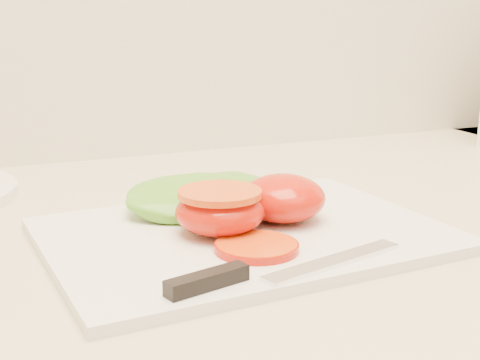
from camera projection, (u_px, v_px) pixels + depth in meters
name	position (u px, v px, depth m)	size (l,w,h in m)	color
cutting_board	(244.00, 235.00, 0.61)	(0.36, 0.26, 0.01)	silver
tomato_half_dome	(283.00, 198.00, 0.64)	(0.08, 0.08, 0.04)	red
tomato_half_cut	(220.00, 210.00, 0.60)	(0.08, 0.08, 0.04)	red
tomato_slice_0	(257.00, 247.00, 0.56)	(0.07, 0.07, 0.01)	#E44F0C
lettuce_leaf_0	(198.00, 198.00, 0.67)	(0.15, 0.10, 0.03)	#5AA12A
lettuce_leaf_1	(235.00, 192.00, 0.69)	(0.12, 0.08, 0.03)	#5AA12A
knife	(260.00, 272.00, 0.50)	(0.21, 0.05, 0.01)	silver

